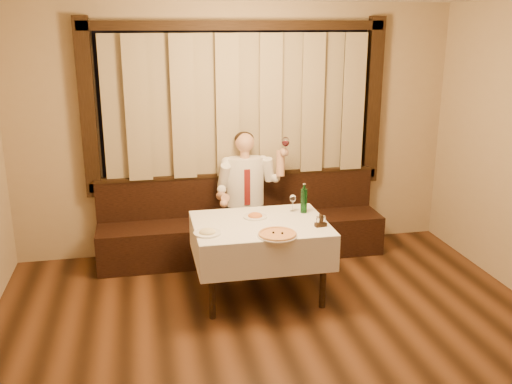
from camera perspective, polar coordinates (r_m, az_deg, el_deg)
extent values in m
cube|color=tan|center=(6.49, -1.97, 6.13)|extent=(5.00, 0.01, 2.80)
cube|color=black|center=(6.43, -1.96, 8.73)|extent=(3.00, 0.02, 1.60)
cube|color=orange|center=(6.39, -8.15, 5.79)|extent=(0.50, 0.01, 0.40)
cube|color=black|center=(6.56, -1.83, 1.31)|extent=(3.30, 0.12, 0.10)
cube|color=black|center=(6.32, -1.98, 16.32)|extent=(3.30, 0.12, 0.10)
cube|color=black|center=(6.32, -16.49, 7.92)|extent=(0.16, 0.12, 1.90)
cube|color=black|center=(6.84, 11.59, 8.89)|extent=(0.16, 0.12, 1.90)
cube|color=#837254|center=(6.33, -1.81, 8.60)|extent=(2.90, 0.08, 1.55)
cube|color=black|center=(6.51, -1.39, -4.60)|extent=(3.20, 0.60, 0.45)
cube|color=black|center=(6.59, -1.79, -0.21)|extent=(3.20, 0.12, 0.45)
cube|color=black|center=(6.52, -1.81, 1.85)|extent=(3.20, 0.14, 0.04)
cylinder|color=black|center=(5.17, -4.44, -9.01)|extent=(0.06, 0.06, 0.71)
cylinder|color=black|center=(5.38, 6.73, -8.00)|extent=(0.06, 0.06, 0.71)
cylinder|color=black|center=(5.84, -5.37, -5.90)|extent=(0.06, 0.06, 0.71)
cylinder|color=black|center=(6.02, 4.54, -5.14)|extent=(0.06, 0.06, 0.71)
cube|color=black|center=(5.44, 0.43, -3.32)|extent=(1.20, 0.90, 0.04)
cube|color=silver|center=(5.43, 0.43, -3.09)|extent=(1.26, 0.96, 0.01)
cube|color=silver|center=(5.06, 1.56, -6.77)|extent=(1.26, 0.01, 0.35)
cube|color=silver|center=(5.93, -0.55, -3.14)|extent=(1.26, 0.01, 0.35)
cube|color=silver|center=(5.40, -6.16, -5.28)|extent=(0.01, 0.96, 0.35)
cube|color=silver|center=(5.65, 6.71, -4.31)|extent=(0.01, 0.96, 0.35)
cylinder|color=white|center=(5.09, 2.15, -4.35)|extent=(0.36, 0.36, 0.01)
cylinder|color=#C04C1C|center=(5.09, 2.15, -4.24)|extent=(0.33, 0.33, 0.01)
torus|color=tan|center=(5.09, 2.16, -4.20)|extent=(0.34, 0.34, 0.03)
sphere|color=black|center=(5.10, 1.75, -4.08)|extent=(0.02, 0.02, 0.02)
sphere|color=black|center=(5.09, 2.65, -4.14)|extent=(0.02, 0.02, 0.02)
cylinder|color=white|center=(5.56, -0.09, -2.48)|extent=(0.23, 0.23, 0.01)
ellipsoid|color=#C65D1F|center=(5.55, -0.09, -2.10)|extent=(0.14, 0.14, 0.06)
cylinder|color=white|center=(5.16, -4.89, -4.12)|extent=(0.25, 0.25, 0.02)
ellipsoid|color=#D0C086|center=(5.14, -4.90, -3.68)|extent=(0.15, 0.15, 0.07)
cylinder|color=#0F4A19|center=(5.69, 4.81, -0.89)|extent=(0.07, 0.07, 0.24)
cylinder|color=#0F4A19|center=(5.65, 4.85, 0.47)|extent=(0.03, 0.03, 0.06)
cylinder|color=silver|center=(5.64, 4.85, 0.79)|extent=(0.03, 0.03, 0.01)
cylinder|color=white|center=(5.75, 3.68, -1.92)|extent=(0.06, 0.06, 0.01)
cylinder|color=white|center=(5.73, 3.69, -1.46)|extent=(0.01, 0.01, 0.09)
ellipsoid|color=white|center=(5.71, 3.70, -0.64)|extent=(0.07, 0.07, 0.08)
cube|color=black|center=(5.35, 6.49, -3.26)|extent=(0.11, 0.07, 0.04)
cube|color=black|center=(5.33, 6.51, -2.66)|extent=(0.02, 0.06, 0.08)
cylinder|color=white|center=(5.33, 6.19, -2.89)|extent=(0.03, 0.03, 0.06)
cylinder|color=silver|center=(5.31, 6.21, -2.52)|extent=(0.03, 0.03, 0.01)
cylinder|color=white|center=(5.35, 6.80, -2.81)|extent=(0.03, 0.03, 0.06)
cylinder|color=silver|center=(5.34, 6.82, -2.44)|extent=(0.03, 0.03, 0.01)
cube|color=black|center=(6.30, -0.85, -2.38)|extent=(0.40, 0.45, 0.16)
cube|color=black|center=(6.19, -1.46, -5.77)|extent=(0.11, 0.12, 0.45)
cube|color=black|center=(6.23, 0.55, -5.62)|extent=(0.11, 0.12, 0.45)
ellipsoid|color=white|center=(6.34, -1.11, 1.07)|extent=(0.42, 0.26, 0.54)
cube|color=maroon|center=(6.22, -0.88, 0.47)|extent=(0.07, 0.01, 0.40)
cylinder|color=tan|center=(6.26, -1.13, 3.82)|extent=(0.10, 0.10, 0.08)
sphere|color=tan|center=(6.24, -1.14, 4.99)|extent=(0.21, 0.21, 0.21)
ellipsoid|color=black|center=(6.26, -1.19, 5.31)|extent=(0.22, 0.22, 0.16)
sphere|color=white|center=(6.25, -2.94, 2.92)|extent=(0.13, 0.13, 0.13)
sphere|color=white|center=(6.32, 0.67, 3.10)|extent=(0.13, 0.13, 0.13)
sphere|color=tan|center=(5.94, -3.25, -1.17)|extent=(0.08, 0.08, 0.08)
sphere|color=tan|center=(6.18, 2.84, 4.00)|extent=(0.10, 0.10, 0.10)
cylinder|color=white|center=(6.14, 2.91, 4.30)|extent=(0.01, 0.01, 0.11)
ellipsoid|color=white|center=(6.12, 2.93, 5.08)|extent=(0.08, 0.08, 0.10)
ellipsoid|color=#4C070F|center=(6.13, 2.92, 4.90)|extent=(0.07, 0.07, 0.06)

